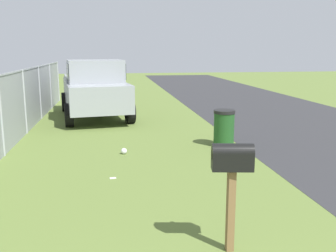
# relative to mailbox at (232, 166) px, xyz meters

# --- Properties ---
(mailbox) EXTENTS (0.27, 0.51, 1.36)m
(mailbox) POSITION_rel_mailbox_xyz_m (0.00, 0.00, 0.00)
(mailbox) COLOR brown
(mailbox) RESTS_ON ground
(pickup_truck) EXTENTS (5.18, 2.82, 2.09)m
(pickup_truck) POSITION_rel_mailbox_xyz_m (9.73, 1.99, 0.02)
(pickup_truck) COLOR #93999E
(pickup_truck) RESTS_ON ground
(trash_bin) EXTENTS (0.54, 0.54, 0.94)m
(trash_bin) POSITION_rel_mailbox_xyz_m (4.99, -1.43, -0.61)
(trash_bin) COLOR #1E4C1E
(trash_bin) RESTS_ON ground
(fence_section) EXTENTS (17.17, 0.07, 1.88)m
(fence_section) POSITION_rel_mailbox_xyz_m (6.09, 3.91, -0.07)
(fence_section) COLOR #9EA3A8
(fence_section) RESTS_ON ground
(litter_bag_near_hydrant) EXTENTS (0.14, 0.14, 0.14)m
(litter_bag_near_hydrant) POSITION_rel_mailbox_xyz_m (4.61, 1.13, -1.01)
(litter_bag_near_hydrant) COLOR silver
(litter_bag_near_hydrant) RESTS_ON ground
(litter_wrapper_far_scatter) EXTENTS (0.11, 0.13, 0.01)m
(litter_wrapper_far_scatter) POSITION_rel_mailbox_xyz_m (2.90, 1.41, -1.08)
(litter_wrapper_far_scatter) COLOR silver
(litter_wrapper_far_scatter) RESTS_ON ground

